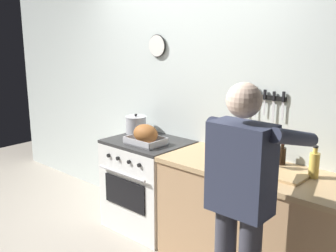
{
  "coord_description": "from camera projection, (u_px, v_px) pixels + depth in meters",
  "views": [
    {
      "loc": [
        2.45,
        -1.68,
        1.96
      ],
      "look_at": [
        0.17,
        0.85,
        1.13
      ],
      "focal_mm": 43.36,
      "sensor_mm": 36.0,
      "label": 1
    }
  ],
  "objects": [
    {
      "name": "wall_back",
      "position": [
        189.0,
        98.0,
        3.94
      ],
      "size": [
        6.0,
        0.13,
        2.6
      ],
      "color": "silver",
      "rests_on": "ground"
    },
    {
      "name": "counter_block",
      "position": [
        280.0,
        231.0,
        3.1
      ],
      "size": [
        2.03,
        0.65,
        0.9
      ],
      "color": "tan",
      "rests_on": "ground"
    },
    {
      "name": "stove",
      "position": [
        148.0,
        184.0,
        4.02
      ],
      "size": [
        0.76,
        0.67,
        0.9
      ],
      "color": "white",
      "rests_on": "ground"
    },
    {
      "name": "person_cook",
      "position": [
        242.0,
        197.0,
        2.49
      ],
      "size": [
        0.51,
        0.63,
        1.66
      ],
      "rotation": [
        0.0,
        0.0,
        1.45
      ],
      "color": "#383842",
      "rests_on": "ground"
    },
    {
      "name": "roasting_pan",
      "position": [
        146.0,
        135.0,
        3.77
      ],
      "size": [
        0.35,
        0.26,
        0.19
      ],
      "color": "#B7B7BC",
      "rests_on": "stove"
    },
    {
      "name": "stock_pot",
      "position": [
        136.0,
        125.0,
        4.18
      ],
      "size": [
        0.21,
        0.21,
        0.2
      ],
      "color": "#B7B7BC",
      "rests_on": "stove"
    },
    {
      "name": "cutting_board",
      "position": [
        280.0,
        175.0,
        2.98
      ],
      "size": [
        0.36,
        0.24,
        0.02
      ],
      "primitive_type": "cube",
      "color": "tan",
      "rests_on": "counter_block"
    },
    {
      "name": "bottle_vinegar",
      "position": [
        242.0,
        146.0,
        3.38
      ],
      "size": [
        0.06,
        0.06,
        0.24
      ],
      "color": "#997F4C",
      "rests_on": "counter_block"
    },
    {
      "name": "bottle_cooking_oil",
      "position": [
        314.0,
        164.0,
        2.92
      ],
      "size": [
        0.07,
        0.07,
        0.24
      ],
      "color": "gold",
      "rests_on": "counter_block"
    },
    {
      "name": "bottle_hot_sauce",
      "position": [
        214.0,
        142.0,
        3.64
      ],
      "size": [
        0.05,
        0.05,
        0.16
      ],
      "color": "red",
      "rests_on": "counter_block"
    },
    {
      "name": "bottle_olive_oil",
      "position": [
        268.0,
        154.0,
        3.13
      ],
      "size": [
        0.07,
        0.07,
        0.27
      ],
      "color": "#385623",
      "rests_on": "counter_block"
    },
    {
      "name": "bottle_soy_sauce",
      "position": [
        282.0,
        155.0,
        3.21
      ],
      "size": [
        0.06,
        0.06,
        0.18
      ],
      "color": "black",
      "rests_on": "counter_block"
    },
    {
      "name": "bottle_dish_soap",
      "position": [
        218.0,
        143.0,
        3.49
      ],
      "size": [
        0.06,
        0.06,
        0.22
      ],
      "color": "#338CCC",
      "rests_on": "counter_block"
    }
  ]
}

